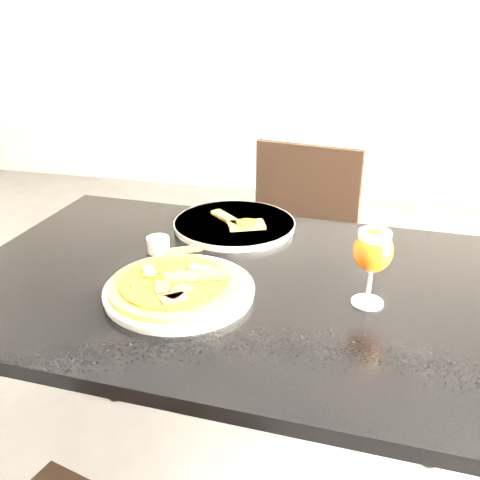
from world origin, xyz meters
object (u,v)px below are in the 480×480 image
(chair_far, at_px, (294,261))
(pizza, at_px, (175,284))
(beer_glass, at_px, (373,251))
(dining_table, at_px, (229,312))

(chair_far, bearing_deg, pizza, -90.69)
(beer_glass, bearing_deg, dining_table, 172.81)
(pizza, bearing_deg, beer_glass, 8.66)
(pizza, distance_m, beer_glass, 0.41)
(dining_table, bearing_deg, beer_glass, -4.87)
(pizza, bearing_deg, dining_table, 48.06)
(dining_table, height_order, chair_far, chair_far)
(chair_far, relative_size, pizza, 3.11)
(pizza, xyz_separation_m, beer_glass, (0.39, 0.06, 0.09))
(pizza, bearing_deg, chair_far, 79.12)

